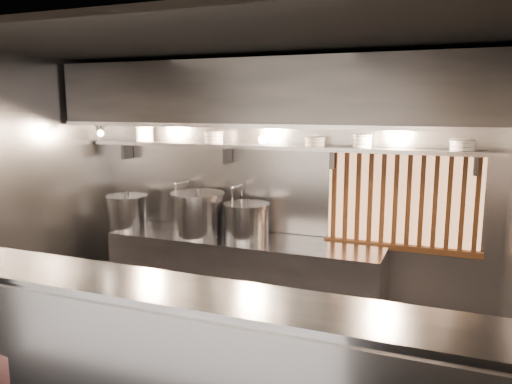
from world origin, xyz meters
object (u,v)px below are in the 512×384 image
Objects in this scene: heat_lamp at (99,128)px; pendant_bulb at (263,140)px; stock_pot_mid at (247,221)px; stock_pot_right at (198,213)px; stock_pot_left at (127,211)px.

heat_lamp is 1.87× the size of pendant_bulb.
pendant_bulb is 0.33× the size of stock_pot_mid.
pendant_bulb is (1.80, 0.35, -0.11)m from heat_lamp.
heat_lamp reaches higher than stock_pot_mid.
pendant_bulb is at bearing 7.42° from stock_pot_right.
heat_lamp reaches higher than pendant_bulb.
stock_pot_mid is (-0.17, -0.05, -0.87)m from pendant_bulb.
heat_lamp is at bearing -122.56° from stock_pot_left.
stock_pot_mid is 0.74× the size of stock_pot_right.
stock_pot_left is at bearing -178.55° from stock_pot_right.
heat_lamp is at bearing -166.61° from stock_pot_right.
stock_pot_right is (-0.56, -0.05, 0.04)m from stock_pot_mid.
stock_pot_right is (-0.73, -0.09, -0.82)m from pendant_bulb.
stock_pot_right is at bearing -172.58° from pendant_bulb.
pendant_bulb is at bearing 11.00° from heat_lamp.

